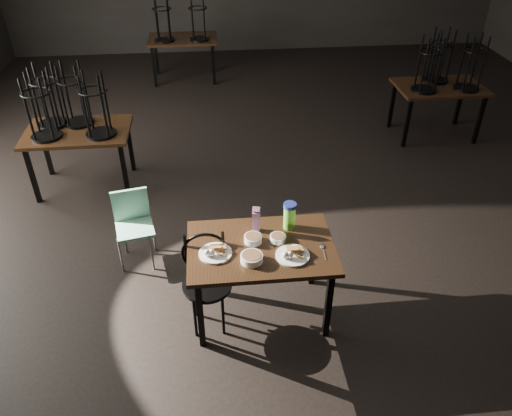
{
  "coord_description": "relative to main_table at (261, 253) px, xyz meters",
  "views": [
    {
      "loc": [
        -1.11,
        -4.63,
        3.32
      ],
      "look_at": [
        -0.74,
        -1.1,
        0.85
      ],
      "focal_mm": 35.0,
      "sensor_mm": 36.0,
      "label": 1
    }
  ],
  "objects": [
    {
      "name": "water_bottle",
      "position": [
        0.27,
        0.22,
        0.2
      ],
      "size": [
        0.14,
        0.14,
        0.25
      ],
      "color": "#7BF147",
      "rests_on": "main_table"
    },
    {
      "name": "bg_table_right",
      "position": [
        2.87,
        3.22,
        0.11
      ],
      "size": [
        1.2,
        0.8,
        1.48
      ],
      "color": "black",
      "rests_on": "ground"
    },
    {
      "name": "main_table",
      "position": [
        0.0,
        0.0,
        0.0
      ],
      "size": [
        1.2,
        0.8,
        0.75
      ],
      "color": "black",
      "rests_on": "ground"
    },
    {
      "name": "plate_right",
      "position": [
        0.23,
        -0.15,
        0.1
      ],
      "size": [
        0.27,
        0.27,
        0.09
      ],
      "color": "white",
      "rests_on": "main_table"
    },
    {
      "name": "plate_left",
      "position": [
        -0.38,
        -0.06,
        0.1
      ],
      "size": [
        0.26,
        0.26,
        0.09
      ],
      "color": "white",
      "rests_on": "main_table"
    },
    {
      "name": "bowl_near",
      "position": [
        -0.06,
        0.06,
        0.11
      ],
      "size": [
        0.15,
        0.15,
        0.06
      ],
      "color": "white",
      "rests_on": "main_table"
    },
    {
      "name": "school_chair",
      "position": [
        -1.15,
        0.86,
        -0.22
      ],
      "size": [
        0.41,
        0.41,
        0.75
      ],
      "rotation": [
        0.0,
        0.0,
        0.2
      ],
      "color": "#70AF94",
      "rests_on": "ground"
    },
    {
      "name": "bg_table_left",
      "position": [
        -1.92,
        2.33,
        0.13
      ],
      "size": [
        1.2,
        0.8,
        1.48
      ],
      "color": "black",
      "rests_on": "ground"
    },
    {
      "name": "spoon",
      "position": [
        0.49,
        -0.07,
        0.08
      ],
      "size": [
        0.04,
        0.2,
        0.01
      ],
      "color": "silver",
      "rests_on": "main_table"
    },
    {
      "name": "juice_carton",
      "position": [
        -0.02,
        0.21,
        0.19
      ],
      "size": [
        0.07,
        0.07,
        0.24
      ],
      "color": "#83176A",
      "rests_on": "main_table"
    },
    {
      "name": "bowl_far",
      "position": [
        0.14,
        0.06,
        0.11
      ],
      "size": [
        0.13,
        0.13,
        0.05
      ],
      "color": "white",
      "rests_on": "main_table"
    },
    {
      "name": "bentwood_chair",
      "position": [
        -0.46,
        -0.04,
        -0.16
      ],
      "size": [
        0.41,
        0.41,
        0.87
      ],
      "rotation": [
        0.0,
        0.0,
        0.02
      ],
      "color": "black",
      "rests_on": "ground"
    },
    {
      "name": "bg_table_far",
      "position": [
        -0.74,
        5.86,
        0.08
      ],
      "size": [
        1.2,
        0.8,
        1.48
      ],
      "color": "black",
      "rests_on": "ground"
    },
    {
      "name": "bowl_big",
      "position": [
        -0.09,
        -0.18,
        0.11
      ],
      "size": [
        0.18,
        0.18,
        0.06
      ],
      "color": "white",
      "rests_on": "main_table"
    }
  ]
}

